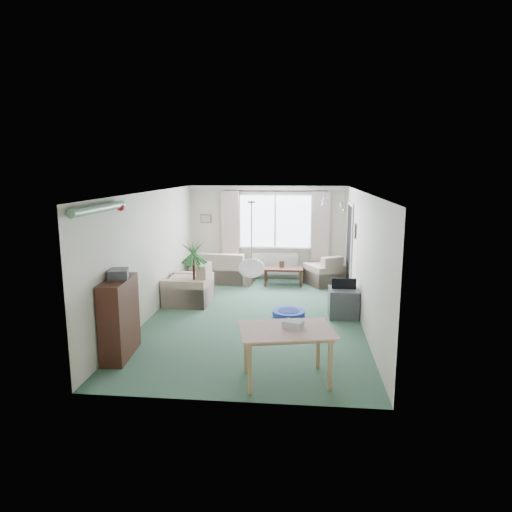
# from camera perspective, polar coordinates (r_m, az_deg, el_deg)

# --- Properties ---
(ground) EXTENTS (6.50, 6.50, 0.00)m
(ground) POSITION_cam_1_polar(r_m,az_deg,el_deg) (8.87, -0.20, -7.68)
(ground) COLOR #325340
(window) EXTENTS (1.80, 0.03, 1.30)m
(window) POSITION_cam_1_polar(r_m,az_deg,el_deg) (11.69, 2.42, 4.35)
(window) COLOR white
(curtain_rod) EXTENTS (2.60, 0.03, 0.03)m
(curtain_rod) POSITION_cam_1_polar(r_m,az_deg,el_deg) (11.55, 2.43, 8.11)
(curtain_rod) COLOR black
(curtain_left) EXTENTS (0.45, 0.08, 2.00)m
(curtain_left) POSITION_cam_1_polar(r_m,az_deg,el_deg) (11.74, -3.24, 3.24)
(curtain_left) COLOR beige
(curtain_right) EXTENTS (0.45, 0.08, 2.00)m
(curtain_right) POSITION_cam_1_polar(r_m,az_deg,el_deg) (11.61, 8.07, 3.07)
(curtain_right) COLOR beige
(radiator) EXTENTS (1.20, 0.10, 0.55)m
(radiator) POSITION_cam_1_polar(r_m,az_deg,el_deg) (11.82, 2.37, -0.97)
(radiator) COLOR white
(doorway) EXTENTS (0.03, 0.95, 2.00)m
(doorway) POSITION_cam_1_polar(r_m,az_deg,el_deg) (10.78, 11.59, 0.91)
(doorway) COLOR black
(pendant_lamp) EXTENTS (0.36, 0.36, 0.36)m
(pendant_lamp) POSITION_cam_1_polar(r_m,az_deg,el_deg) (6.25, -0.56, -1.52)
(pendant_lamp) COLOR white
(tinsel_garland) EXTENTS (1.60, 1.60, 0.12)m
(tinsel_garland) POSITION_cam_1_polar(r_m,az_deg,el_deg) (6.70, -19.01, 5.66)
(tinsel_garland) COLOR #196626
(bauble_cluster_a) EXTENTS (0.20, 0.20, 0.20)m
(bauble_cluster_a) POSITION_cam_1_polar(r_m,az_deg,el_deg) (9.29, 8.44, 7.04)
(bauble_cluster_a) COLOR silver
(bauble_cluster_b) EXTENTS (0.20, 0.20, 0.20)m
(bauble_cluster_b) POSITION_cam_1_polar(r_m,az_deg,el_deg) (8.12, 10.94, 6.43)
(bauble_cluster_b) COLOR silver
(wall_picture_back) EXTENTS (0.28, 0.03, 0.22)m
(wall_picture_back) POSITION_cam_1_polar(r_m,az_deg,el_deg) (11.92, -6.27, 4.67)
(wall_picture_back) COLOR brown
(wall_picture_right) EXTENTS (0.03, 0.24, 0.30)m
(wall_picture_right) POSITION_cam_1_polar(r_m,az_deg,el_deg) (9.71, 12.27, 3.09)
(wall_picture_right) COLOR brown
(sofa) EXTENTS (1.59, 0.91, 0.77)m
(sofa) POSITION_cam_1_polar(r_m,az_deg,el_deg) (11.54, -4.15, -1.36)
(sofa) COLOR beige
(sofa) RESTS_ON ground
(armchair_corner) EXTENTS (1.11, 1.09, 0.74)m
(armchair_corner) POSITION_cam_1_polar(r_m,az_deg,el_deg) (11.37, 8.65, -1.71)
(armchair_corner) COLOR #BEA88F
(armchair_corner) RESTS_ON ground
(armchair_left) EXTENTS (0.93, 0.98, 0.86)m
(armchair_left) POSITION_cam_1_polar(r_m,az_deg,el_deg) (9.79, -8.47, -3.41)
(armchair_left) COLOR beige
(armchair_left) RESTS_ON ground
(coffee_table) EXTENTS (0.97, 0.55, 0.43)m
(coffee_table) POSITION_cam_1_polar(r_m,az_deg,el_deg) (11.28, 3.43, -2.53)
(coffee_table) COLOR black
(coffee_table) RESTS_ON ground
(photo_frame) EXTENTS (0.12, 0.05, 0.16)m
(photo_frame) POSITION_cam_1_polar(r_m,az_deg,el_deg) (11.23, 3.24, -1.03)
(photo_frame) COLOR #51362A
(photo_frame) RESTS_ON coffee_table
(bookshelf) EXTENTS (0.40, 1.00, 1.20)m
(bookshelf) POSITION_cam_1_polar(r_m,az_deg,el_deg) (7.25, -16.68, -7.44)
(bookshelf) COLOR black
(bookshelf) RESTS_ON ground
(hifi_box) EXTENTS (0.37, 0.42, 0.14)m
(hifi_box) POSITION_cam_1_polar(r_m,az_deg,el_deg) (7.13, -16.81, -2.15)
(hifi_box) COLOR #3A393E
(hifi_box) RESTS_ON bookshelf
(houseplant) EXTENTS (0.76, 0.76, 1.41)m
(houseplant) POSITION_cam_1_polar(r_m,az_deg,el_deg) (9.46, -7.78, -2.17)
(houseplant) COLOR #1A4C21
(houseplant) RESTS_ON ground
(dining_table) EXTENTS (1.27, 0.97, 0.71)m
(dining_table) POSITION_cam_1_polar(r_m,az_deg,el_deg) (6.27, 3.79, -12.30)
(dining_table) COLOR #A47659
(dining_table) RESTS_ON ground
(gift_box) EXTENTS (0.30, 0.26, 0.12)m
(gift_box) POSITION_cam_1_polar(r_m,az_deg,el_deg) (6.16, 4.67, -8.61)
(gift_box) COLOR #AEAEB9
(gift_box) RESTS_ON dining_table
(tv_cube) EXTENTS (0.56, 0.61, 0.55)m
(tv_cube) POSITION_cam_1_polar(r_m,az_deg,el_deg) (9.00, 10.84, -5.76)
(tv_cube) COLOR #3A393F
(tv_cube) RESTS_ON ground
(pet_bed) EXTENTS (0.72, 0.72, 0.12)m
(pet_bed) POSITION_cam_1_polar(r_m,az_deg,el_deg) (8.90, 4.11, -7.22)
(pet_bed) COLOR navy
(pet_bed) RESTS_ON ground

